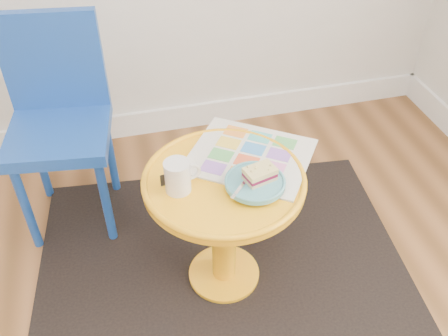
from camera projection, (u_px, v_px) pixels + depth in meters
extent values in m
cube|color=white|center=(18.00, 141.00, 2.27)|extent=(4.00, 0.02, 0.12)
cube|color=black|center=(224.00, 275.00, 1.76)|extent=(1.41, 1.23, 0.01)
cylinder|color=#FFAB15|center=(224.00, 274.00, 1.76)|extent=(0.25, 0.25, 0.02)
cylinder|color=#FFAB15|center=(224.00, 232.00, 1.62)|extent=(0.08, 0.08, 0.41)
cylinder|color=#FFAB15|center=(224.00, 181.00, 1.48)|extent=(0.48, 0.48, 0.02)
cylinder|color=#1844A0|center=(27.00, 210.00, 1.76)|extent=(0.03, 0.03, 0.36)
cylinder|color=#1844A0|center=(106.00, 204.00, 1.79)|extent=(0.03, 0.03, 0.36)
cylinder|color=#1844A0|center=(40.00, 161.00, 1.97)|extent=(0.03, 0.03, 0.36)
cylinder|color=#1844A0|center=(111.00, 156.00, 2.00)|extent=(0.03, 0.03, 0.36)
cube|color=#1844A0|center=(59.00, 134.00, 1.74)|extent=(0.39, 0.39, 0.05)
cube|color=#1844A0|center=(53.00, 62.00, 1.72)|extent=(0.35, 0.08, 0.36)
cube|color=silver|center=(250.00, 156.00, 1.55)|extent=(0.47, 0.46, 0.01)
cylinder|color=silver|center=(177.00, 177.00, 1.40)|extent=(0.07, 0.07, 0.10)
torus|color=silver|center=(191.00, 172.00, 1.41)|extent=(0.06, 0.02, 0.06)
cylinder|color=#D1B78C|center=(177.00, 165.00, 1.37)|extent=(0.07, 0.07, 0.01)
cylinder|color=#509EAB|center=(255.00, 185.00, 1.43)|extent=(0.07, 0.07, 0.01)
cylinder|color=#509EAB|center=(255.00, 183.00, 1.43)|extent=(0.17, 0.17, 0.01)
cube|color=#D3BC8C|center=(260.00, 177.00, 1.42)|extent=(0.10, 0.08, 0.01)
cube|color=maroon|center=(260.00, 174.00, 1.42)|extent=(0.10, 0.08, 0.01)
cube|color=#EADB8C|center=(260.00, 171.00, 1.41)|extent=(0.10, 0.08, 0.02)
cube|color=silver|center=(241.00, 187.00, 1.40)|extent=(0.09, 0.09, 0.00)
cube|color=silver|center=(252.00, 172.00, 1.45)|extent=(0.04, 0.04, 0.00)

